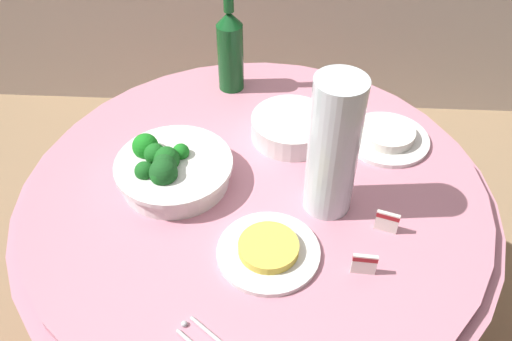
{
  "coord_description": "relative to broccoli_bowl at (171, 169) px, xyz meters",
  "views": [
    {
      "loc": [
        0.05,
        -0.91,
        1.65
      ],
      "look_at": [
        0.0,
        0.0,
        0.79
      ],
      "focal_mm": 37.76,
      "sensor_mm": 36.0,
      "label": 1
    }
  ],
  "objects": [
    {
      "name": "food_plate_rice",
      "position": [
        0.54,
        0.18,
        -0.03
      ],
      "size": [
        0.22,
        0.22,
        0.04
      ],
      "color": "white",
      "rests_on": "buffet_table"
    },
    {
      "name": "wine_bottle",
      "position": [
        0.11,
        0.41,
        0.09
      ],
      "size": [
        0.07,
        0.07,
        0.34
      ],
      "color": "#124E1F",
      "rests_on": "buffet_table"
    },
    {
      "name": "buffet_table",
      "position": [
        0.2,
        -0.0,
        -0.41
      ],
      "size": [
        1.16,
        1.16,
        0.74
      ],
      "color": "maroon",
      "rests_on": "ground_plane"
    },
    {
      "name": "decorative_fruit_vase",
      "position": [
        0.37,
        -0.05,
        0.12
      ],
      "size": [
        0.11,
        0.11,
        0.34
      ],
      "color": "silver",
      "rests_on": "buffet_table"
    },
    {
      "name": "food_plate_fried_egg",
      "position": [
        0.24,
        -0.21,
        -0.03
      ],
      "size": [
        0.22,
        0.22,
        0.03
      ],
      "color": "white",
      "rests_on": "buffet_table"
    },
    {
      "name": "label_placard_front",
      "position": [
        0.44,
        -0.24,
        -0.01
      ],
      "size": [
        0.05,
        0.01,
        0.05
      ],
      "color": "white",
      "rests_on": "buffet_table"
    },
    {
      "name": "label_placard_mid",
      "position": [
        0.5,
        -0.13,
        -0.01
      ],
      "size": [
        0.05,
        0.02,
        0.05
      ],
      "color": "white",
      "rests_on": "buffet_table"
    },
    {
      "name": "plate_stack",
      "position": [
        0.28,
        0.19,
        -0.01
      ],
      "size": [
        0.21,
        0.21,
        0.06
      ],
      "color": "white",
      "rests_on": "buffet_table"
    },
    {
      "name": "broccoli_bowl",
      "position": [
        0.0,
        0.0,
        0.0
      ],
      "size": [
        0.28,
        0.28,
        0.11
      ],
      "color": "white",
      "rests_on": "buffet_table"
    }
  ]
}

